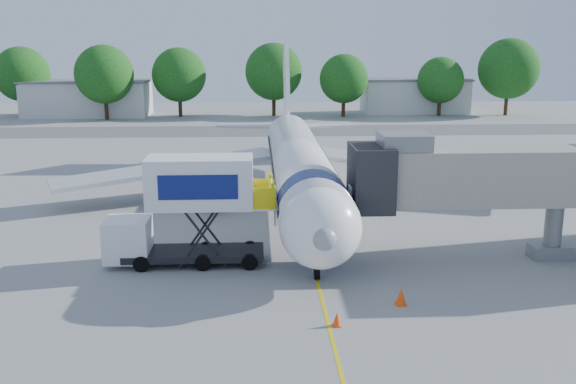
{
  "coord_description": "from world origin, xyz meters",
  "views": [
    {
      "loc": [
        -2.78,
        -38.1,
        11.06
      ],
      "look_at": [
        -1.15,
        -4.94,
        3.2
      ],
      "focal_mm": 40.0,
      "sensor_mm": 36.0,
      "label": 1
    }
  ],
  "objects_px": {
    "aircraft": "(298,164)",
    "ground_tug": "(397,314)",
    "jet_bridge": "(471,177)",
    "catering_hiloader": "(188,211)"
  },
  "relations": [
    {
      "from": "jet_bridge",
      "to": "catering_hiloader",
      "type": "distance_m",
      "value": 14.35
    },
    {
      "from": "aircraft",
      "to": "jet_bridge",
      "type": "xyz_separation_m",
      "value": [
        7.99,
        -11.12,
        1.39
      ]
    },
    {
      "from": "catering_hiloader",
      "to": "ground_tug",
      "type": "bearing_deg",
      "value": -42.9
    },
    {
      "from": "catering_hiloader",
      "to": "aircraft",
      "type": "bearing_deg",
      "value": 60.58
    },
    {
      "from": "jet_bridge",
      "to": "ground_tug",
      "type": "relative_size",
      "value": 3.81
    },
    {
      "from": "aircraft",
      "to": "ground_tug",
      "type": "bearing_deg",
      "value": -82.37
    },
    {
      "from": "ground_tug",
      "to": "aircraft",
      "type": "bearing_deg",
      "value": 90.13
    },
    {
      "from": "aircraft",
      "to": "jet_bridge",
      "type": "relative_size",
      "value": 2.71
    },
    {
      "from": "aircraft",
      "to": "ground_tug",
      "type": "xyz_separation_m",
      "value": [
        2.59,
        -19.36,
        -2.22
      ]
    },
    {
      "from": "aircraft",
      "to": "ground_tug",
      "type": "height_order",
      "value": "aircraft"
    }
  ]
}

